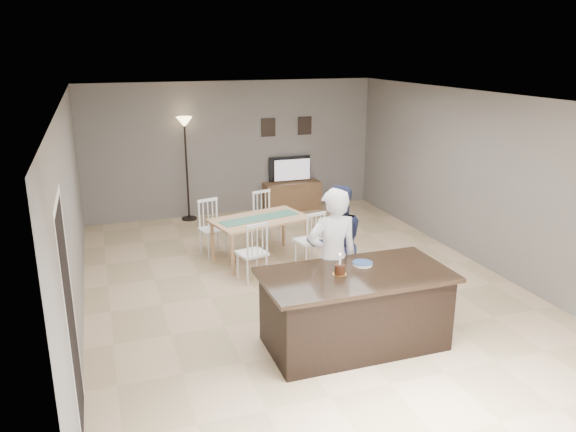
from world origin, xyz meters
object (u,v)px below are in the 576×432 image
object	(u,v)px
man	(336,244)
birthday_cake	(340,269)
plate_stack	(363,264)
kitchen_island	(355,309)
dining_table	(260,225)
television	(291,169)
woman	(332,258)
tv_console	(292,196)
floor_lamp	(185,141)

from	to	relation	value
man	birthday_cake	distance (m)	1.24
birthday_cake	plate_stack	distance (m)	0.40
birthday_cake	kitchen_island	bearing A→B (deg)	-7.52
kitchen_island	dining_table	size ratio (longest dim) A/B	1.08
television	woman	size ratio (longest dim) A/B	0.52
plate_stack	dining_table	xyz separation A→B (m)	(-0.44, 2.79, -0.33)
kitchen_island	dining_table	bearing A→B (deg)	95.19
woman	dining_table	xyz separation A→B (m)	(-0.22, 2.43, -0.30)
television	birthday_cake	size ratio (longest dim) A/B	3.64
tv_console	birthday_cake	size ratio (longest dim) A/B	4.78
tv_console	dining_table	size ratio (longest dim) A/B	0.60
television	floor_lamp	world-z (taller)	floor_lamp
kitchen_island	man	distance (m)	1.25
floor_lamp	plate_stack	bearing A→B (deg)	-77.82
man	floor_lamp	distance (m)	4.67
tv_console	woman	distance (m)	5.21
television	woman	world-z (taller)	woman
man	plate_stack	size ratio (longest dim) A/B	6.94
plate_stack	dining_table	size ratio (longest dim) A/B	0.12
man	plate_stack	xyz separation A→B (m)	(-0.10, -0.98, 0.10)
kitchen_island	birthday_cake	xyz separation A→B (m)	(-0.19, 0.03, 0.50)
tv_console	dining_table	world-z (taller)	dining_table
plate_stack	floor_lamp	world-z (taller)	floor_lamp
television	birthday_cake	distance (m)	5.79
birthday_cake	plate_stack	bearing A→B (deg)	23.88
kitchen_island	man	xyz separation A→B (m)	(0.27, 1.17, 0.36)
kitchen_island	tv_console	distance (m)	5.70
birthday_cake	floor_lamp	distance (m)	5.66
floor_lamp	tv_console	bearing A→B (deg)	-0.52
kitchen_island	dining_table	distance (m)	2.99
tv_console	plate_stack	world-z (taller)	plate_stack
tv_console	man	world-z (taller)	man
man	dining_table	bearing A→B (deg)	-63.14
tv_console	man	xyz separation A→B (m)	(-0.93, -4.40, 0.51)
tv_console	birthday_cake	distance (m)	5.75
kitchen_island	television	size ratio (longest dim) A/B	2.35
kitchen_island	television	xyz separation A→B (m)	(1.20, 5.64, 0.41)
television	birthday_cake	world-z (taller)	birthday_cake
tv_console	floor_lamp	size ratio (longest dim) A/B	0.58
birthday_cake	plate_stack	world-z (taller)	birthday_cake
kitchen_island	dining_table	xyz separation A→B (m)	(-0.27, 2.98, 0.13)
woman	man	world-z (taller)	woman
floor_lamp	kitchen_island	bearing A→B (deg)	-79.91
television	woman	xyz separation A→B (m)	(-1.25, -5.09, 0.02)
woman	floor_lamp	size ratio (longest dim) A/B	0.86
plate_stack	floor_lamp	xyz separation A→B (m)	(-1.17, 5.40, 0.67)
floor_lamp	dining_table	bearing A→B (deg)	-74.50
kitchen_island	floor_lamp	bearing A→B (deg)	100.09
man	birthday_cake	bearing A→B (deg)	78.33
birthday_cake	plate_stack	xyz separation A→B (m)	(0.36, 0.16, -0.04)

